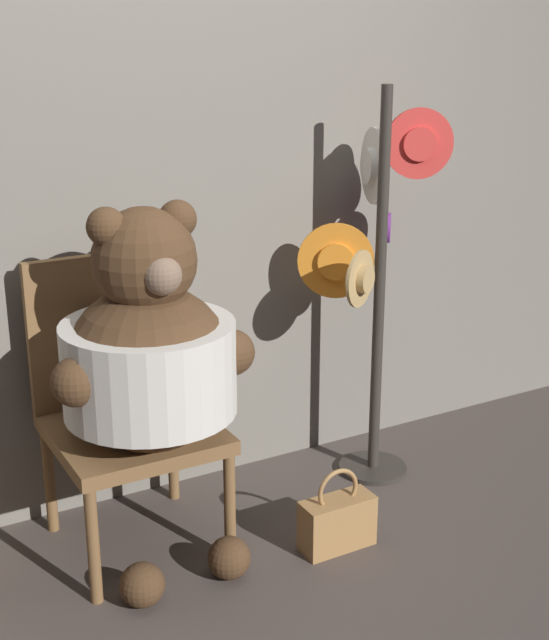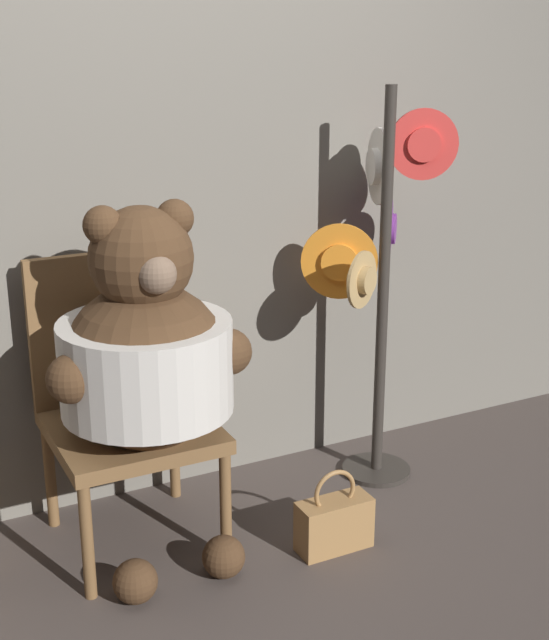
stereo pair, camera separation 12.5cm
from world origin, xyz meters
name	(u,v)px [view 2 (the right image)]	position (x,y,z in m)	size (l,w,h in m)	color
ground_plane	(229,555)	(0.00, 0.00, 0.00)	(14.00, 14.00, 0.00)	#4C423D
wall_back	(151,132)	(0.00, 0.64, 1.39)	(8.00, 0.10, 2.77)	slate
chair	(121,396)	(-0.26, 0.33, 0.52)	(0.54, 0.55, 1.00)	brown
teddy_bear	(147,356)	(-0.22, 0.14, 0.73)	(0.68, 0.61, 1.23)	#4C331E
hat_display_rack	(378,264)	(0.78, 0.32, 0.88)	(0.52, 0.42, 1.55)	#332D28
handbag_on_ground	(334,522)	(0.35, -0.13, 0.10)	(0.26, 0.11, 0.30)	#A87A47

